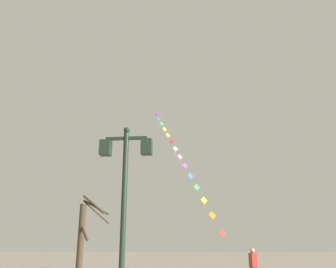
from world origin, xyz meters
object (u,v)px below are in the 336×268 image
object	(u,v)px
twin_lantern_lamp_post	(125,183)
kite_train	(180,157)
kite_flyer	(253,267)
bare_tree	(82,240)

from	to	relation	value
twin_lantern_lamp_post	kite_train	size ratio (longest dim) A/B	0.23
kite_train	kite_flyer	bearing A→B (deg)	-72.17
twin_lantern_lamp_post	kite_train	distance (m)	21.15
kite_train	twin_lantern_lamp_post	bearing A→B (deg)	-90.61
twin_lantern_lamp_post	bare_tree	bearing A→B (deg)	115.53
twin_lantern_lamp_post	bare_tree	size ratio (longest dim) A/B	1.20
kite_flyer	bare_tree	world-z (taller)	bare_tree
kite_flyer	bare_tree	distance (m)	7.68
bare_tree	twin_lantern_lamp_post	bearing A→B (deg)	-64.47
twin_lantern_lamp_post	kite_train	xyz separation A→B (m)	(0.22, 20.39, 5.61)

